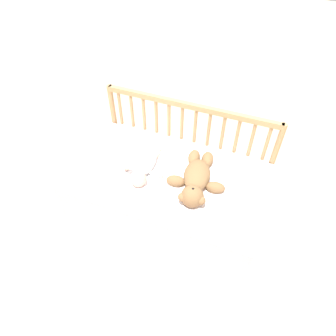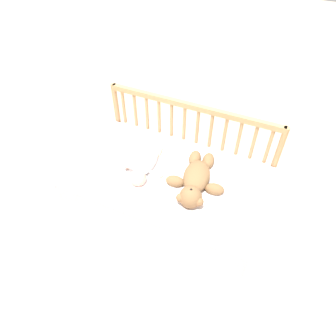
{
  "view_description": "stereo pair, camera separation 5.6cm",
  "coord_description": "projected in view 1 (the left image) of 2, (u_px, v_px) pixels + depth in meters",
  "views": [
    {
      "loc": [
        0.47,
        -1.15,
        1.85
      ],
      "look_at": [
        0.0,
        0.01,
        0.59
      ],
      "focal_mm": 32.0,
      "sensor_mm": 36.0,
      "label": 1
    },
    {
      "loc": [
        0.52,
        -1.13,
        1.85
      ],
      "look_at": [
        0.0,
        0.01,
        0.59
      ],
      "focal_mm": 32.0,
      "sensor_mm": 36.0,
      "label": 2
    }
  ],
  "objects": [
    {
      "name": "ground_plane",
      "position": [
        168.0,
        225.0,
        2.19
      ],
      "size": [
        12.0,
        12.0,
        0.0
      ],
      "primitive_type": "plane",
      "color": "#C6B293"
    },
    {
      "name": "crib_mattress",
      "position": [
        168.0,
        203.0,
        2.0
      ],
      "size": [
        1.18,
        0.68,
        0.53
      ],
      "color": "#EDB7C6",
      "rests_on": "ground_plane"
    },
    {
      "name": "crib_rail",
      "position": [
        188.0,
        133.0,
        2.01
      ],
      "size": [
        1.18,
        0.04,
        0.82
      ],
      "color": "tan",
      "rests_on": "ground_plane"
    },
    {
      "name": "blanket",
      "position": [
        173.0,
        174.0,
        1.82
      ],
      "size": [
        0.84,
        0.54,
        0.01
      ],
      "color": "white",
      "rests_on": "crib_mattress"
    },
    {
      "name": "teddy_bear",
      "position": [
        196.0,
        179.0,
        1.73
      ],
      "size": [
        0.35,
        0.47,
        0.13
      ],
      "color": "olive",
      "rests_on": "crib_mattress"
    },
    {
      "name": "baby",
      "position": [
        145.0,
        165.0,
        1.82
      ],
      "size": [
        0.25,
        0.38,
        0.1
      ],
      "color": "white",
      "rests_on": "crib_mattress"
    }
  ]
}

